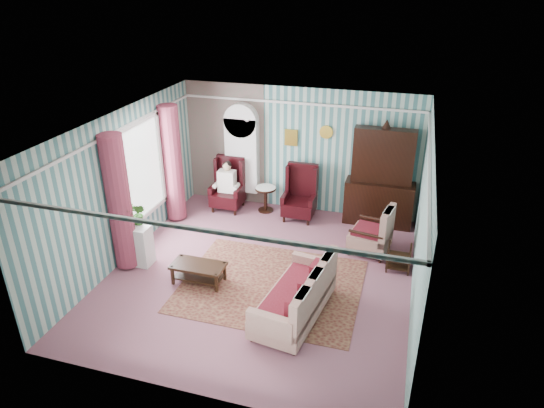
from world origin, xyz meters
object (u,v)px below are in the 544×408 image
(bookcase, at_px, (242,161))
(sofa, at_px, (294,288))
(round_side_table, at_px, (266,199))
(wingback_left, at_px, (227,185))
(nest_table, at_px, (399,257))
(seated_woman, at_px, (227,186))
(plant_stand, at_px, (137,245))
(floral_armchair, at_px, (371,230))
(wingback_right, at_px, (299,193))
(dresser_hutch, at_px, (381,175))
(coffee_table, at_px, (199,273))

(bookcase, height_order, sofa, bookcase)
(round_side_table, distance_m, sofa, 3.96)
(wingback_left, bearing_deg, nest_table, -20.85)
(seated_woman, relative_size, plant_stand, 1.47)
(round_side_table, height_order, sofa, sofa)
(nest_table, relative_size, floral_armchair, 0.54)
(bookcase, height_order, floral_armchair, bookcase)
(wingback_left, height_order, wingback_right, same)
(sofa, bearing_deg, plant_stand, 86.14)
(dresser_hutch, height_order, coffee_table, dresser_hutch)
(floral_armchair, relative_size, coffee_table, 1.03)
(wingback_left, distance_m, sofa, 4.27)
(wingback_left, bearing_deg, floral_armchair, -16.68)
(round_side_table, bearing_deg, seated_woman, -170.54)
(seated_woman, bearing_deg, nest_table, -20.85)
(nest_table, height_order, floral_armchair, floral_armchair)
(seated_woman, xyz_separation_m, nest_table, (4.07, -1.55, -0.32))
(dresser_hutch, relative_size, seated_woman, 2.00)
(nest_table, bearing_deg, dresser_hutch, 107.39)
(dresser_hutch, height_order, wingback_left, dresser_hutch)
(wingback_left, height_order, nest_table, wingback_left)
(wingback_right, bearing_deg, wingback_left, 180.00)
(wingback_right, xyz_separation_m, coffee_table, (-1.15, -3.02, -0.44))
(seated_woman, distance_m, sofa, 4.27)
(dresser_hutch, relative_size, coffee_table, 2.42)
(dresser_hutch, height_order, round_side_table, dresser_hutch)
(seated_woman, height_order, coffee_table, seated_woman)
(wingback_right, relative_size, coffee_table, 1.28)
(seated_woman, xyz_separation_m, sofa, (2.50, -3.46, -0.04))
(wingback_right, height_order, seated_woman, wingback_right)
(round_side_table, relative_size, nest_table, 1.11)
(bookcase, xyz_separation_m, sofa, (2.25, -3.85, -0.57))
(dresser_hutch, bearing_deg, seated_woman, -175.59)
(bookcase, relative_size, round_side_table, 3.73)
(wingback_right, xyz_separation_m, nest_table, (2.32, -1.55, -0.35))
(bookcase, distance_m, plant_stand, 3.39)
(round_side_table, distance_m, plant_stand, 3.36)
(sofa, xyz_separation_m, floral_armchair, (0.97, 2.42, -0.05))
(plant_stand, bearing_deg, dresser_hutch, 35.08)
(sofa, bearing_deg, bookcase, 38.61)
(bookcase, bearing_deg, floral_armchair, -23.94)
(wingback_right, bearing_deg, bookcase, 165.43)
(bookcase, height_order, dresser_hutch, dresser_hutch)
(bookcase, relative_size, coffee_table, 2.30)
(bookcase, xyz_separation_m, coffee_table, (0.35, -3.41, -0.93))
(round_side_table, relative_size, sofa, 0.32)
(nest_table, bearing_deg, wingback_right, 146.25)
(plant_stand, bearing_deg, seated_woman, 73.78)
(wingback_right, distance_m, coffee_table, 3.26)
(seated_woman, bearing_deg, wingback_left, 0.00)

